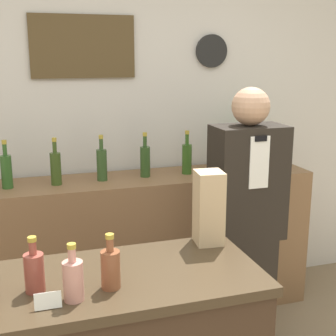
{
  "coord_description": "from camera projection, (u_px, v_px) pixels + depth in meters",
  "views": [
    {
      "loc": [
        -0.6,
        -1.21,
        1.78
      ],
      "look_at": [
        0.11,
        1.07,
        1.2
      ],
      "focal_mm": 50.0,
      "sensor_mm": 36.0,
      "label": 1
    }
  ],
  "objects": [
    {
      "name": "back_wall",
      "position": [
        112.0,
        117.0,
        3.25
      ],
      "size": [
        5.2,
        0.09,
        2.7
      ],
      "color": "silver",
      "rests_on": "ground_plane"
    },
    {
      "name": "shelf_bottle_1",
      "position": [
        6.0,
        170.0,
        2.83
      ],
      "size": [
        0.07,
        0.07,
        0.3
      ],
      "color": "#2C5622",
      "rests_on": "back_shelf"
    },
    {
      "name": "counter_bottle_2",
      "position": [
        34.0,
        271.0,
        1.67
      ],
      "size": [
        0.07,
        0.07,
        0.21
      ],
      "color": "brown",
      "rests_on": "display_counter"
    },
    {
      "name": "shelf_bottle_2",
      "position": [
        56.0,
        167.0,
        2.91
      ],
      "size": [
        0.07,
        0.07,
        0.3
      ],
      "color": "#344B1C",
      "rests_on": "back_shelf"
    },
    {
      "name": "shelf_bottle_6",
      "position": [
        227.0,
        156.0,
        3.24
      ],
      "size": [
        0.07,
        0.07,
        0.3
      ],
      "color": "#28532A",
      "rests_on": "back_shelf"
    },
    {
      "name": "price_card_right",
      "position": [
        48.0,
        301.0,
        1.56
      ],
      "size": [
        0.09,
        0.02,
        0.06
      ],
      "color": "white",
      "rests_on": "display_counter"
    },
    {
      "name": "counter_bottle_3",
      "position": [
        73.0,
        279.0,
        1.61
      ],
      "size": [
        0.07,
        0.07,
        0.21
      ],
      "color": "tan",
      "rests_on": "display_counter"
    },
    {
      "name": "potted_plant",
      "position": [
        254.0,
        142.0,
        3.32
      ],
      "size": [
        0.26,
        0.26,
        0.35
      ],
      "color": "#B27047",
      "rests_on": "back_shelf"
    },
    {
      "name": "counter_bottle_4",
      "position": [
        111.0,
        268.0,
        1.69
      ],
      "size": [
        0.07,
        0.07,
        0.21
      ],
      "color": "brown",
      "rests_on": "display_counter"
    },
    {
      "name": "shelf_bottle_4",
      "position": [
        145.0,
        160.0,
        3.1
      ],
      "size": [
        0.07,
        0.07,
        0.3
      ],
      "color": "#2C4B21",
      "rests_on": "back_shelf"
    },
    {
      "name": "shelf_bottle_3",
      "position": [
        102.0,
        164.0,
        3.0
      ],
      "size": [
        0.07,
        0.07,
        0.3
      ],
      "color": "#2F4C24",
      "rests_on": "back_shelf"
    },
    {
      "name": "paper_bag",
      "position": [
        209.0,
        208.0,
        2.08
      ],
      "size": [
        0.13,
        0.14,
        0.33
      ],
      "color": "tan",
      "rests_on": "display_counter"
    },
    {
      "name": "shelf_bottle_5",
      "position": [
        187.0,
        158.0,
        3.17
      ],
      "size": [
        0.07,
        0.07,
        0.3
      ],
      "color": "#30561D",
      "rests_on": "back_shelf"
    },
    {
      "name": "shopkeeper",
      "position": [
        246.0,
        227.0,
        2.72
      ],
      "size": [
        0.41,
        0.26,
        1.61
      ],
      "color": "black",
      "rests_on": "ground_plane"
    },
    {
      "name": "back_shelf",
      "position": [
        139.0,
        247.0,
        3.21
      ],
      "size": [
        2.38,
        0.45,
        0.99
      ],
      "color": "brown",
      "rests_on": "ground_plane"
    }
  ]
}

